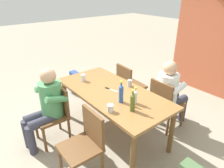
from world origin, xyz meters
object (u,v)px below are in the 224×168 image
Objects in this scene: table_knife at (110,89)px; cup_glass at (83,78)px; bottle_olive at (133,102)px; chair_far_left at (129,84)px; chair_far_right at (165,102)px; person_in_plaid_shirt at (170,91)px; bottle_clear at (135,97)px; cup_white at (110,108)px; chair_near_right at (85,142)px; bottle_blue at (121,93)px; chair_near_left at (55,111)px; backpack_by_near_side at (76,83)px; person_in_white_shirt at (47,104)px; dining_table at (112,96)px; cup_steel at (130,83)px.

cup_glass is at bearing -163.63° from table_knife.
chair_far_left is at bearing 138.77° from bottle_olive.
chair_far_left is 1.39m from bottle_olive.
person_in_plaid_shirt reaches higher than chair_far_right.
bottle_olive reaches higher than chair_far_right.
bottle_clear is 2.50× the size of cup_white.
chair_near_right is at bearing -88.49° from cup_white.
person_in_plaid_shirt reaches higher than bottle_blue.
chair_near_left is 1.00× the size of chair_far_right.
cup_white is (-0.01, -1.10, 0.31)m from chair_far_right.
cup_white is at bearing -90.46° from chair_far_right.
chair_near_left is at bearing -138.99° from bottle_clear.
backpack_by_near_side is at bearing 159.26° from cup_glass.
person_in_white_shirt is at bearing -172.67° from chair_near_right.
chair_far_right is 0.85m from chair_far_left.
chair_near_left is at bearing 88.50° from person_in_white_shirt.
chair_far_left is (-0.86, 1.49, 0.00)m from chair_near_right.
chair_far_right is 0.74× the size of person_in_plaid_shirt.
cup_glass is at bearing -179.34° from bottle_olive.
bottle_blue is 3.29× the size of cup_white.
person_in_white_shirt is 4.96× the size of table_knife.
person_in_plaid_shirt is 4.01× the size of bottle_olive.
bottle_clear reaches higher than cup_white.
dining_table is 19.74× the size of cup_white.
chair_near_left reaches higher than table_knife.
bottle_clear is (0.04, -0.73, 0.37)m from chair_far_right.
cup_white is (-0.05, -0.38, -0.05)m from bottle_clear.
bottle_clear is at bearing 44.72° from person_in_white_shirt.
bottle_clear reaches higher than backpack_by_near_side.
chair_near_right is 1.00× the size of chair_far_left.
chair_far_left is at bearing 117.13° from table_knife.
bottle_blue is 0.52m from cup_steel.
bottle_olive is 0.70m from cup_steel.
person_in_plaid_shirt is at bearing 92.55° from bottle_clear.
person_in_plaid_shirt is (0.85, 1.71, 0.00)m from person_in_white_shirt.
person_in_white_shirt is 4.95× the size of bottle_clear.
backpack_by_near_side is at bearing -156.26° from chair_far_left.
cup_steel reaches higher than table_knife.
cup_glass is at bearing -138.60° from chair_far_right.
chair_near_right is 7.45× the size of cup_glass.
cup_steel is at bearing 83.04° from dining_table.
dining_table is 0.88m from chair_near_left.
bottle_clear is at bearing -39.20° from chair_far_left.
dining_table is at bearing -116.34° from person_in_plaid_shirt.
bottle_olive reaches higher than dining_table.
cup_steel is at bearing -42.18° from chair_far_left.
person_in_plaid_shirt is at bearing 98.38° from bottle_olive.
table_knife is (-0.48, 0.76, 0.27)m from chair_near_right.
bottle_clear is 0.38m from cup_white.
bottle_olive is (0.99, 0.73, 0.23)m from person_in_white_shirt.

